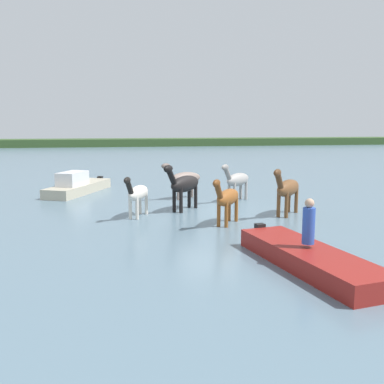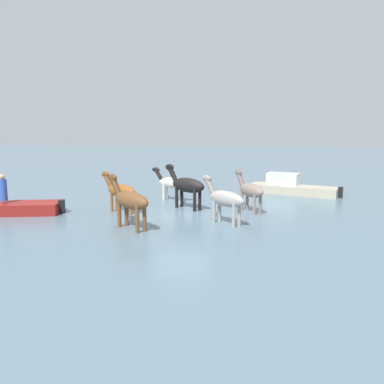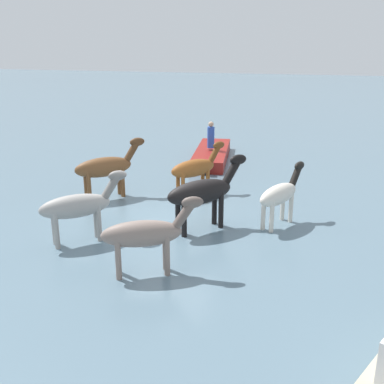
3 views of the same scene
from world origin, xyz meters
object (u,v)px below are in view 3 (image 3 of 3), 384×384
horse_dun_straggler (79,206)px  horse_dark_mare (195,168)px  horse_mid_herd (203,192)px  person_helmsman_aft (211,136)px  horse_gray_outer (145,234)px  horse_lead (106,167)px  horse_rear_stallion (280,194)px  boat_dinghy_port (212,156)px

horse_dun_straggler → horse_dark_mare: 5.02m
horse_mid_herd → person_helmsman_aft: size_ratio=1.91×
horse_gray_outer → horse_mid_herd: bearing=52.8°
horse_mid_herd → person_helmsman_aft: 8.16m
horse_dark_mare → horse_mid_herd: (-1.13, 2.88, 0.14)m
horse_lead → horse_rear_stallion: horse_lead is taller
person_helmsman_aft → horse_rear_stallion: bearing=120.0°
horse_gray_outer → boat_dinghy_port: horse_gray_outer is taller
horse_gray_outer → horse_rear_stallion: size_ratio=1.03×
person_helmsman_aft → boat_dinghy_port: bearing=-97.6°
horse_dun_straggler → boat_dinghy_port: (-0.90, -9.88, -0.84)m
horse_mid_herd → person_helmsman_aft: bearing=54.4°
horse_lead → horse_dun_straggler: bearing=-121.3°
horse_dun_straggler → person_helmsman_aft: size_ratio=1.65×
horse_dun_straggler → horse_rear_stallion: bearing=-14.0°
horse_gray_outer → boat_dinghy_port: size_ratio=0.42×
horse_dark_mare → horse_rear_stallion: horse_dark_mare is taller
horse_dark_mare → horse_lead: (2.81, 1.17, 0.11)m
horse_dark_mare → person_helmsman_aft: horse_dark_mare is taller
horse_gray_outer → horse_dark_mare: 5.86m
horse_gray_outer → horse_rear_stallion: (-2.50, -3.95, -0.05)m
boat_dinghy_port → person_helmsman_aft: bearing=162.4°
horse_dark_mare → horse_mid_herd: size_ratio=0.92×
horse_dun_straggler → horse_lead: horse_lead is taller
horse_dark_mare → boat_dinghy_port: horse_dark_mare is taller
horse_rear_stallion → person_helmsman_aft: (4.00, -6.92, 0.20)m
horse_gray_outer → boat_dinghy_port: bearing=69.6°
boat_dinghy_port → horse_mid_herd: bearing=-176.4°
horse_dark_mare → horse_lead: bearing=147.6°
horse_dun_straggler → horse_lead: (1.08, -3.55, 0.08)m
horse_mid_herd → horse_rear_stallion: (-2.03, -1.00, -0.18)m
horse_dark_mare → boat_dinghy_port: size_ratio=0.39×
horse_dun_straggler → horse_lead: bearing=62.9°
horse_lead → horse_gray_outer: bearing=-101.6°
horse_dun_straggler → horse_rear_stallion: 5.65m
horse_rear_stallion → boat_dinghy_port: horse_rear_stallion is taller
horse_gray_outer → horse_mid_herd: horse_mid_herd is taller
horse_dark_mare → horse_rear_stallion: bearing=-85.7°
horse_lead → person_helmsman_aft: 6.51m
horse_mid_herd → horse_rear_stallion: 2.27m
horse_lead → horse_rear_stallion: bearing=-55.1°
horse_rear_stallion → boat_dinghy_port: size_ratio=0.41×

